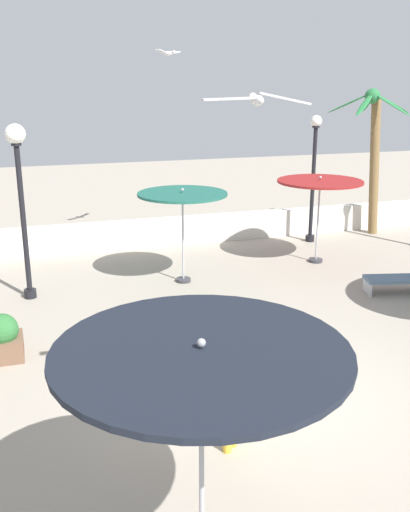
{
  "coord_description": "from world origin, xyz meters",
  "views": [
    {
      "loc": [
        -3.4,
        -7.56,
        4.82
      ],
      "look_at": [
        0.0,
        3.16,
        1.4
      ],
      "focal_mm": 40.45,
      "sensor_mm": 36.0,
      "label": 1
    }
  ],
  "objects_px": {
    "patio_umbrella_0": "(201,367)",
    "seagull_1": "(169,53)",
    "seagull_2": "(257,99)",
    "lamp_post_0": "(20,182)",
    "lamp_post_1": "(314,169)",
    "guest_0": "(231,384)",
    "planter": "(2,339)",
    "palm_tree_0": "(374,145)",
    "patio_umbrella_2": "(320,185)",
    "lounge_chair_0": "(405,276)",
    "patio_umbrella_4": "(182,198)"
  },
  "relations": [
    {
      "from": "planter",
      "to": "palm_tree_0",
      "type": "bearing_deg",
      "value": 27.24
    },
    {
      "from": "lamp_post_1",
      "to": "seagull_1",
      "type": "bearing_deg",
      "value": 168.28
    },
    {
      "from": "lamp_post_1",
      "to": "seagull_2",
      "type": "relative_size",
      "value": 3.1
    },
    {
      "from": "seagull_1",
      "to": "planter",
      "type": "bearing_deg",
      "value": -126.95
    },
    {
      "from": "lamp_post_0",
      "to": "patio_umbrella_2",
      "type": "bearing_deg",
      "value": 3.63
    },
    {
      "from": "lounge_chair_0",
      "to": "planter",
      "type": "relative_size",
      "value": 2.26
    },
    {
      "from": "patio_umbrella_0",
      "to": "seagull_1",
      "type": "relative_size",
      "value": 2.75
    },
    {
      "from": "lamp_post_1",
      "to": "seagull_2",
      "type": "bearing_deg",
      "value": -121.67
    },
    {
      "from": "lounge_chair_0",
      "to": "lamp_post_0",
      "type": "bearing_deg",
      "value": 164.55
    },
    {
      "from": "planter",
      "to": "patio_umbrella_2",
      "type": "bearing_deg",
      "value": 23.29
    },
    {
      "from": "patio_umbrella_0",
      "to": "patio_umbrella_2",
      "type": "xyz_separation_m",
      "value": [
        6.22,
        9.32,
        -0.27
      ]
    },
    {
      "from": "patio_umbrella_2",
      "to": "lamp_post_0",
      "type": "xyz_separation_m",
      "value": [
        -7.64,
        -0.48,
        0.56
      ]
    },
    {
      "from": "guest_0",
      "to": "lamp_post_1",
      "type": "bearing_deg",
      "value": 56.95
    },
    {
      "from": "patio_umbrella_4",
      "to": "planter",
      "type": "xyz_separation_m",
      "value": [
        -4.22,
        -3.04,
        -1.74
      ]
    },
    {
      "from": "seagull_2",
      "to": "patio_umbrella_2",
      "type": "bearing_deg",
      "value": 56.33
    },
    {
      "from": "palm_tree_0",
      "to": "lounge_chair_0",
      "type": "height_order",
      "value": "palm_tree_0"
    },
    {
      "from": "guest_0",
      "to": "planter",
      "type": "xyz_separation_m",
      "value": [
        -2.99,
        3.78,
        -0.61
      ]
    },
    {
      "from": "patio_umbrella_2",
      "to": "palm_tree_0",
      "type": "relative_size",
      "value": 0.52
    },
    {
      "from": "patio_umbrella_4",
      "to": "guest_0",
      "type": "height_order",
      "value": "patio_umbrella_4"
    },
    {
      "from": "patio_umbrella_4",
      "to": "lamp_post_0",
      "type": "height_order",
      "value": "lamp_post_0"
    },
    {
      "from": "patio_umbrella_0",
      "to": "seagull_2",
      "type": "distance_m",
      "value": 3.09
    },
    {
      "from": "patio_umbrella_2",
      "to": "lamp_post_1",
      "type": "relative_size",
      "value": 0.62
    },
    {
      "from": "lamp_post_0",
      "to": "seagull_1",
      "type": "distance_m",
      "value": 6.13
    },
    {
      "from": "lamp_post_1",
      "to": "seagull_1",
      "type": "height_order",
      "value": "seagull_1"
    },
    {
      "from": "patio_umbrella_0",
      "to": "lamp_post_0",
      "type": "bearing_deg",
      "value": 99.16
    },
    {
      "from": "palm_tree_0",
      "to": "lounge_chair_0",
      "type": "xyz_separation_m",
      "value": [
        -2.26,
        -5.1,
        -2.48
      ]
    },
    {
      "from": "patio_umbrella_2",
      "to": "palm_tree_0",
      "type": "distance_m",
      "value": 3.9
    },
    {
      "from": "patio_umbrella_0",
      "to": "guest_0",
      "type": "xyz_separation_m",
      "value": [
        1.03,
        2.03,
        -1.43
      ]
    },
    {
      "from": "guest_0",
      "to": "seagull_1",
      "type": "xyz_separation_m",
      "value": [
        1.81,
        10.16,
        4.58
      ]
    },
    {
      "from": "palm_tree_0",
      "to": "patio_umbrella_4",
      "type": "bearing_deg",
      "value": -158.61
    },
    {
      "from": "patio_umbrella_0",
      "to": "planter",
      "type": "xyz_separation_m",
      "value": [
        -1.96,
        5.8,
        -2.04
      ]
    },
    {
      "from": "palm_tree_0",
      "to": "lamp_post_0",
      "type": "xyz_separation_m",
      "value": [
        -10.72,
        -2.76,
        -0.17
      ]
    },
    {
      "from": "lounge_chair_0",
      "to": "seagull_2",
      "type": "distance_m",
      "value": 8.59
    },
    {
      "from": "patio_umbrella_0",
      "to": "lounge_chair_0",
      "type": "distance_m",
      "value": 9.79
    },
    {
      "from": "patio_umbrella_0",
      "to": "lounge_chair_0",
      "type": "xyz_separation_m",
      "value": [
        7.03,
        6.5,
        -2.02
      ]
    },
    {
      "from": "lamp_post_0",
      "to": "seagull_1",
      "type": "relative_size",
      "value": 4.04
    },
    {
      "from": "patio_umbrella_2",
      "to": "patio_umbrella_0",
      "type": "bearing_deg",
      "value": -123.7
    },
    {
      "from": "lamp_post_0",
      "to": "seagull_1",
      "type": "xyz_separation_m",
      "value": [
        4.27,
        3.35,
        2.86
      ]
    },
    {
      "from": "lounge_chair_0",
      "to": "planter",
      "type": "xyz_separation_m",
      "value": [
        -8.99,
        -0.69,
        -0.02
      ]
    },
    {
      "from": "patio_umbrella_0",
      "to": "lamp_post_0",
      "type": "distance_m",
      "value": 8.95
    },
    {
      "from": "lamp_post_0",
      "to": "seagull_2",
      "type": "distance_m",
      "value": 7.75
    },
    {
      "from": "lounge_chair_0",
      "to": "guest_0",
      "type": "height_order",
      "value": "guest_0"
    },
    {
      "from": "lamp_post_1",
      "to": "guest_0",
      "type": "height_order",
      "value": "lamp_post_1"
    },
    {
      "from": "patio_umbrella_0",
      "to": "seagull_1",
      "type": "height_order",
      "value": "seagull_1"
    },
    {
      "from": "palm_tree_0",
      "to": "planter",
      "type": "height_order",
      "value": "palm_tree_0"
    },
    {
      "from": "patio_umbrella_2",
      "to": "planter",
      "type": "bearing_deg",
      "value": -156.71
    },
    {
      "from": "palm_tree_0",
      "to": "guest_0",
      "type": "height_order",
      "value": "palm_tree_0"
    },
    {
      "from": "palm_tree_0",
      "to": "lamp_post_1",
      "type": "height_order",
      "value": "palm_tree_0"
    },
    {
      "from": "seagull_2",
      "to": "planter",
      "type": "bearing_deg",
      "value": 128.34
    },
    {
      "from": "patio_umbrella_2",
      "to": "lamp_post_0",
      "type": "distance_m",
      "value": 7.68
    }
  ]
}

